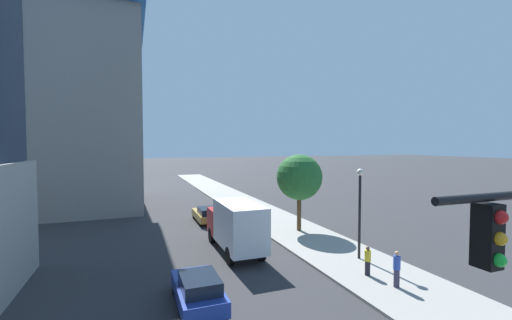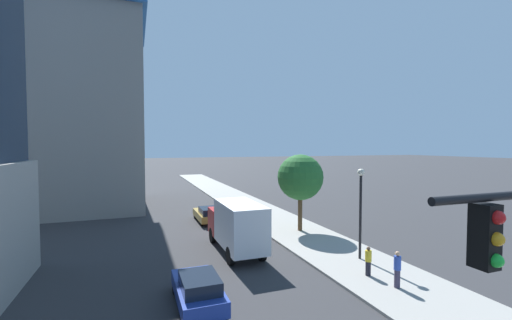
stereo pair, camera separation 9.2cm
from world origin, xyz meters
TOP-DOWN VIEW (x-y plane):
  - sidewalk at (7.85, 20.00)m, footprint 5.45×120.00m
  - construction_building at (-11.47, 42.39)m, footprint 16.55×26.43m
  - street_lamp at (8.44, 17.05)m, footprint 0.44×0.44m
  - street_tree at (8.15, 24.34)m, footprint 3.77×3.77m
  - car_gold at (1.71, 30.51)m, footprint 1.93×4.65m
  - car_blue at (-2.02, 14.84)m, footprint 1.88×4.31m
  - box_truck at (1.71, 21.18)m, footprint 2.32×7.03m
  - pedestrian_blue_shirt at (7.49, 13.00)m, footprint 0.34×0.34m
  - pedestrian_yellow_shirt at (7.14, 14.71)m, footprint 0.34×0.34m

SIDE VIEW (x-z plane):
  - sidewalk at x=7.85m, z-range 0.00..0.15m
  - car_gold at x=1.71m, z-range 0.01..1.50m
  - car_blue at x=-2.02m, z-range 0.00..1.52m
  - pedestrian_yellow_shirt at x=7.14m, z-range 0.16..1.73m
  - pedestrian_blue_shirt at x=7.49m, z-range 0.18..1.98m
  - box_truck at x=1.71m, z-range 0.17..3.64m
  - street_lamp at x=8.44m, z-range 1.03..6.63m
  - street_tree at x=8.15m, z-range 1.40..7.70m
  - construction_building at x=-11.47m, z-range -3.33..30.23m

